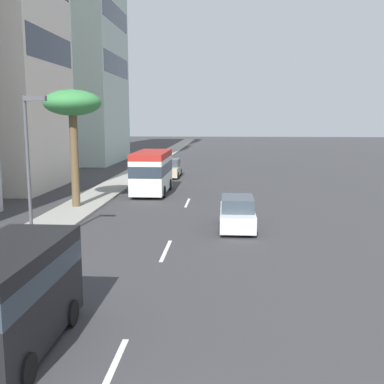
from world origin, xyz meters
name	(u,v)px	position (x,y,z in m)	size (l,w,h in m)	color
ground_plane	(194,187)	(31.50, 0.00, 0.00)	(198.00, 198.00, 0.00)	#38383A
sidewalk_right	(114,186)	(31.50, 6.58, 0.07)	(162.00, 2.65, 0.15)	#9E9B93
lane_stripe_near	(111,373)	(3.73, 0.00, 0.01)	(3.20, 0.16, 0.01)	silver
lane_stripe_mid	(166,251)	(13.39, 0.00, 0.01)	(3.20, 0.16, 0.01)	silver
lane_stripe_far	(187,203)	(24.62, 0.00, 0.01)	(3.20, 0.16, 0.01)	silver
van_lead	(9,293)	(4.60, 2.66, 1.48)	(4.82, 2.22, 2.60)	black
car_second	(237,213)	(17.72, -3.13, 0.78)	(4.49, 1.81, 1.65)	silver
car_third	(171,168)	(38.09, 2.72, 0.80)	(4.57, 1.83, 1.70)	beige
minibus_fourth	(152,171)	(28.33, 2.95, 1.71)	(6.24, 2.44, 3.12)	silver
palm_tree	(72,107)	(22.21, 6.76, 6.25)	(3.46, 3.46, 7.13)	brown
street_lamp	(30,154)	(12.92, 5.54, 4.12)	(0.24, 0.97, 6.39)	#4C4C51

